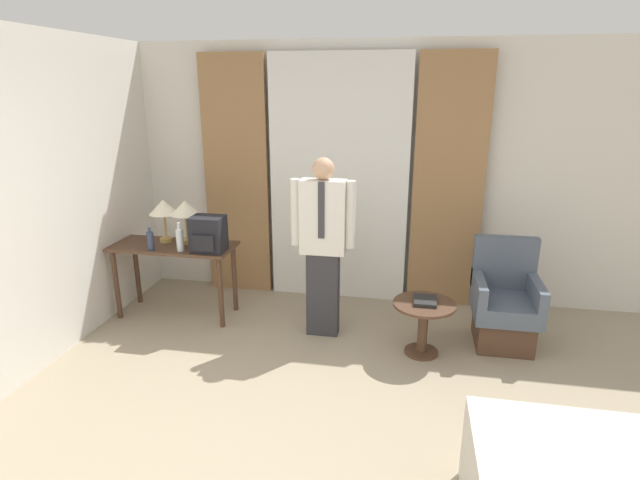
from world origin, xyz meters
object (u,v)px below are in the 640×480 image
object	(u,v)px
backpack	(208,234)
bottle_by_lamp	(151,241)
desk	(174,256)
table_lamp_right	(185,210)
armchair	(504,307)
book	(425,301)
table_lamp_left	(164,209)
side_table	(423,319)
person	(323,241)
bottle_near_edge	(180,239)

from	to	relation	value
backpack	bottle_by_lamp	bearing A→B (deg)	-172.97
desk	table_lamp_right	world-z (taller)	table_lamp_right
armchair	book	world-z (taller)	armchair
desk	table_lamp_left	bearing A→B (deg)	141.49
bottle_by_lamp	book	xyz separation A→B (m)	(2.59, -0.16, -0.34)
desk	side_table	size ratio (longest dim) A/B	2.27
desk	person	size ratio (longest dim) A/B	0.73
table_lamp_right	bottle_by_lamp	xyz separation A→B (m)	(-0.25, -0.27, -0.25)
armchair	bottle_near_edge	bearing A→B (deg)	-177.34
desk	table_lamp_left	size ratio (longest dim) A/B	2.81
desk	armchair	bearing A→B (deg)	-0.21
person	armchair	xyz separation A→B (m)	(1.64, 0.12, -0.56)
book	backpack	bearing A→B (deg)	173.67
desk	bottle_by_lamp	xyz separation A→B (m)	(-0.14, -0.18, 0.21)
table_lamp_right	backpack	distance (m)	0.41
table_lamp_right	bottle_near_edge	distance (m)	0.33
desk	side_table	world-z (taller)	desk
table_lamp_right	bottle_by_lamp	world-z (taller)	table_lamp_right
table_lamp_right	bottle_near_edge	size ratio (longest dim) A/B	1.56
desk	table_lamp_right	xyz separation A→B (m)	(0.11, 0.09, 0.46)
armchair	book	bearing A→B (deg)	-155.63
table_lamp_right	desk	bearing A→B (deg)	-141.49
person	side_table	size ratio (longest dim) A/B	3.12
table_lamp_right	backpack	bearing A→B (deg)	-32.89
armchair	side_table	world-z (taller)	armchair
table_lamp_left	desk	bearing A→B (deg)	-38.51
bottle_near_edge	side_table	size ratio (longest dim) A/B	0.52
armchair	book	xyz separation A→B (m)	(-0.71, -0.32, 0.15)
bottle_by_lamp	person	bearing A→B (deg)	1.55
backpack	table_lamp_right	bearing A→B (deg)	147.11
bottle_near_edge	desk	bearing A→B (deg)	135.47
person	book	bearing A→B (deg)	-12.26
backpack	book	bearing A→B (deg)	-6.33
bottle_near_edge	side_table	bearing A→B (deg)	-4.99
bottle_by_lamp	table_lamp_left	bearing A→B (deg)	85.48
armchair	desk	bearing A→B (deg)	179.79
desk	armchair	size ratio (longest dim) A/B	1.28
table_lamp_right	side_table	xyz separation A→B (m)	(2.34, -0.44, -0.76)
backpack	side_table	world-z (taller)	backpack
backpack	desk	bearing A→B (deg)	165.53
bottle_near_edge	backpack	size ratio (longest dim) A/B	0.82
table_lamp_left	table_lamp_right	world-z (taller)	same
person	side_table	distance (m)	1.11
table_lamp_right	armchair	world-z (taller)	table_lamp_right
backpack	book	world-z (taller)	backpack
table_lamp_right	table_lamp_left	bearing A→B (deg)	180.00
bottle_near_edge	person	bearing A→B (deg)	0.77
backpack	book	xyz separation A→B (m)	(2.03, -0.23, -0.42)
side_table	armchair	bearing A→B (deg)	25.38
table_lamp_right	book	bearing A→B (deg)	-10.30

